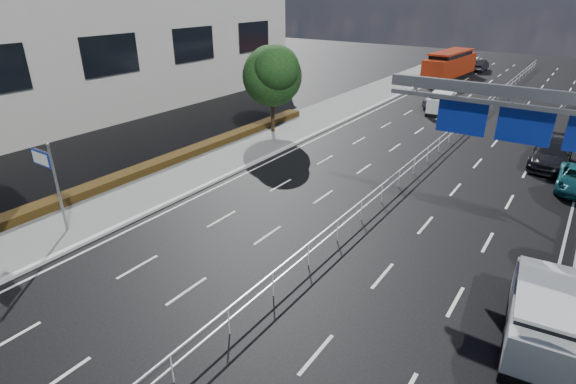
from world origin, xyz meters
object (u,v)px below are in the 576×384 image
Objects in this scene: toilet_sign at (48,171)px; near_car_silver at (436,99)px; parked_car_dark at (552,154)px; red_bus at (450,65)px; overhead_gantry at (547,122)px; silver_minivan at (544,318)px; white_minivan at (442,103)px; near_car_dark at (479,65)px.

toilet_sign reaches higher than near_car_silver.
near_car_silver is at bearing 133.34° from parked_car_dark.
near_car_silver is (6.66, 33.71, -2.27)m from toilet_sign.
overhead_gantry is at bearing -65.19° from red_bus.
parked_car_dark reaches higher than near_car_silver.
red_bus is 46.83m from silver_minivan.
toilet_sign is 19.86m from silver_minivan.
red_bus is at bearing 118.09° from parked_car_dark.
overhead_gantry is 2.60× the size of near_car_silver.
red_bus is 15.19m from near_car_silver.
toilet_sign is at bearing -128.45° from parked_car_dark.
near_car_silver is at bearing 107.13° from silver_minivan.
white_minivan is at bearing 114.77° from overhead_gantry.
red_bus is 29.87m from parked_car_dark.
toilet_sign is 20.52m from overhead_gantry.
near_car_dark is (-2.69, 25.45, -0.13)m from white_minivan.
toilet_sign is at bearing -109.63° from white_minivan.
parked_car_dark is (12.49, -34.83, 0.01)m from near_car_dark.
toilet_sign is 28.39m from parked_car_dark.
overhead_gantry reaches higher than white_minivan.
parked_car_dark is at bearing 90.63° from overhead_gantry.
overhead_gantry is at bearing -89.47° from parked_car_dark.
toilet_sign reaches higher than white_minivan.
parked_car_dark reaches higher than near_car_dark.
overhead_gantry is 2.11× the size of silver_minivan.
red_bus is at bearing 78.69° from near_car_dark.
overhead_gantry is 26.56m from near_car_silver.
white_minivan is 0.38× the size of red_bus.
near_car_silver is 15.85m from parked_car_dark.
red_bus reaches higher than near_car_silver.
parked_car_dark is at bearing -57.31° from red_bus.
toilet_sign is 0.81× the size of parked_car_dark.
silver_minivan reaches higher than near_car_silver.
white_minivan is at bearing 76.19° from toilet_sign.
near_car_dark is at bearing 84.92° from toilet_sign.
red_bus is at bearing 110.32° from overhead_gantry.
toilet_sign reaches higher than near_car_dark.
parked_car_dark is at bearing 109.18° from near_car_dark.
near_car_dark is (-1.59, 23.32, 0.10)m from near_car_silver.
red_bus is (-14.24, 38.46, -3.85)m from overhead_gantry.
silver_minivan is 17.85m from parked_car_dark.
white_minivan is at bearing 119.42° from near_car_silver.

